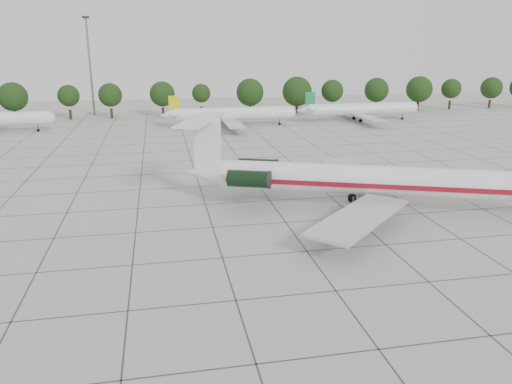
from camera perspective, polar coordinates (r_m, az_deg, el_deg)
ground at (r=54.64m, az=3.41°, el=-3.49°), size 260.00×260.00×0.00m
apron_joints at (r=68.55m, az=0.30°, el=0.75°), size 170.00×170.00×0.02m
main_airliner at (r=59.10m, az=11.73°, el=1.44°), size 42.45×32.17×10.27m
bg_airliner_c at (r=117.55m, az=-2.75°, el=8.88°), size 28.24×27.20×7.40m
bg_airliner_d at (r=129.02m, az=11.89°, el=9.24°), size 28.24×27.20×7.40m
tree_line at (r=135.24m, az=-10.66°, el=10.94°), size 249.86×8.44×10.22m
floodlight_mast at (r=142.71m, az=-18.48°, el=14.03°), size 1.60×1.60×25.45m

